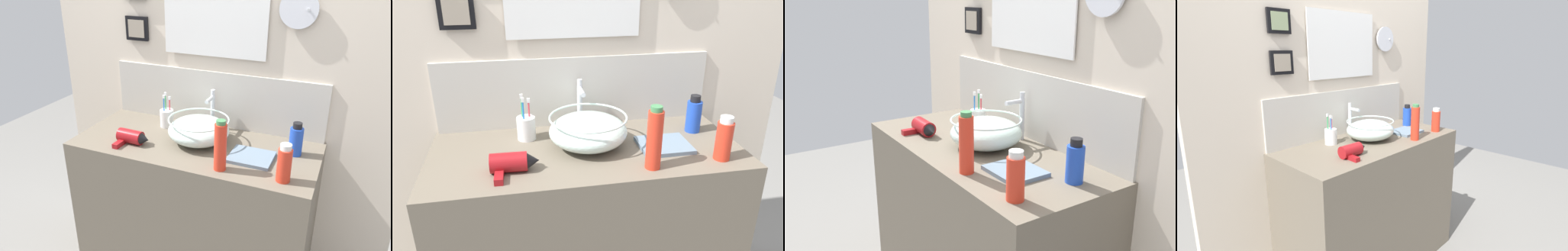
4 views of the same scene
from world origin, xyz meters
TOP-DOWN VIEW (x-y plane):
  - vanity_counter at (0.00, 0.00)m, footprint 1.22×0.54m
  - back_panel at (-0.00, 0.30)m, footprint 1.99×0.10m
  - glass_bowl_sink at (0.01, 0.03)m, footprint 0.31×0.31m
  - faucet at (0.01, 0.21)m, footprint 0.02×0.10m
  - hair_drier at (-0.29, -0.13)m, footprint 0.17×0.13m
  - toothbrush_cup at (-0.23, 0.14)m, footprint 0.08×0.08m
  - shampoo_bottle at (0.48, 0.08)m, footprint 0.06×0.06m
  - soap_dispenser at (0.48, -0.17)m, footprint 0.06×0.06m
  - spray_bottle at (0.20, -0.19)m, footprint 0.06×0.06m
  - hand_towel at (0.30, -0.04)m, footprint 0.20×0.17m

SIDE VIEW (x-z plane):
  - vanity_counter at x=0.00m, z-range 0.00..0.92m
  - hand_towel at x=0.30m, z-range 0.92..0.94m
  - hair_drier at x=-0.29m, z-range 0.92..0.99m
  - toothbrush_cup at x=-0.23m, z-range 0.88..1.07m
  - glass_bowl_sink at x=0.01m, z-range 0.93..1.05m
  - shampoo_bottle at x=0.48m, z-range 0.92..1.08m
  - soap_dispenser at x=0.48m, z-range 0.92..1.09m
  - spray_bottle at x=0.20m, z-range 0.92..1.15m
  - faucet at x=0.01m, z-range 0.94..1.16m
  - back_panel at x=0.00m, z-range 0.00..2.56m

